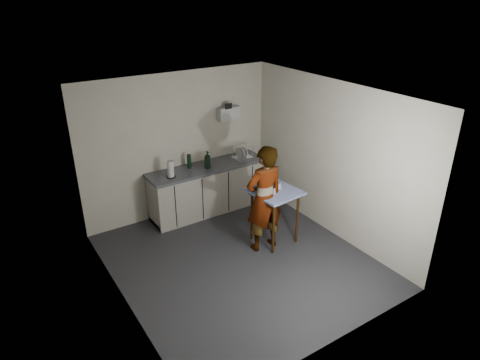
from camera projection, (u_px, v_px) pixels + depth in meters
ground at (240, 261)px, 6.65m from camera, size 4.00×4.00×0.00m
wall_back at (179, 145)px, 7.62m from camera, size 3.60×0.02×2.60m
wall_right at (331, 160)px, 7.00m from camera, size 0.02×4.00×2.60m
wall_left at (117, 220)px, 5.22m from camera, size 0.02×4.00×2.60m
ceiling at (240, 96)px, 5.57m from camera, size 3.60×4.00×0.01m
kitchen_counter at (208, 190)px, 7.97m from camera, size 2.24×0.62×0.91m
wall_shelf at (228, 114)px, 7.88m from camera, size 0.42×0.18×0.37m
side_table at (275, 198)px, 6.86m from camera, size 0.77×0.77×0.92m
standing_man at (264, 199)px, 6.65m from camera, size 0.66×0.45×1.76m
soap_bottle at (207, 160)px, 7.61m from camera, size 0.13×0.14×0.32m
soda_can at (206, 162)px, 7.75m from camera, size 0.07×0.07×0.13m
dark_bottle at (189, 161)px, 7.62m from camera, size 0.08×0.08×0.26m
paper_towel at (171, 170)px, 7.26m from camera, size 0.17×0.17×0.30m
dish_rack at (242, 155)px, 8.11m from camera, size 0.35×0.26×0.25m
bakery_box at (269, 185)px, 6.82m from camera, size 0.35×0.36×0.37m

